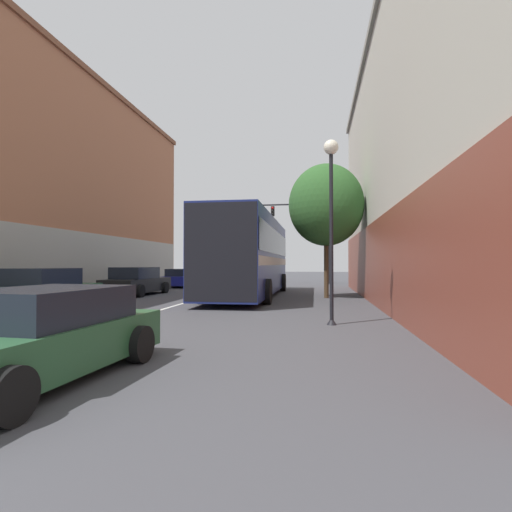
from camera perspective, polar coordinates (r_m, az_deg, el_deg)
lane_center_line at (r=19.52m, az=-7.06°, el=-5.75°), size 0.14×46.63×0.01m
building_left_brick at (r=25.10m, az=-28.19°, el=9.16°), size 6.48×24.00×11.81m
building_right_storefront at (r=17.64m, az=28.53°, el=12.48°), size 7.64×25.38×11.15m
bus at (r=19.46m, az=-0.92°, el=0.37°), size 2.98×12.24×3.73m
hatchback_foreground at (r=6.22m, az=-28.83°, el=-10.07°), size 2.14×4.20×1.24m
parked_car_left_near at (r=21.22m, az=-16.68°, el=-3.55°), size 2.12×4.64×1.41m
parked_car_left_mid at (r=27.86m, az=-10.58°, el=-3.14°), size 2.35×4.18×1.24m
parked_car_left_far at (r=15.85m, az=-27.90°, el=-4.28°), size 2.28×4.07×1.42m
traffic_signal_gantry at (r=32.24m, az=5.79°, el=4.87°), size 7.89×0.36×6.67m
street_lamp at (r=10.64m, az=10.70°, el=7.54°), size 0.39×0.39×4.81m
street_tree_near at (r=19.04m, az=9.98°, el=7.18°), size 3.48×3.14×6.25m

